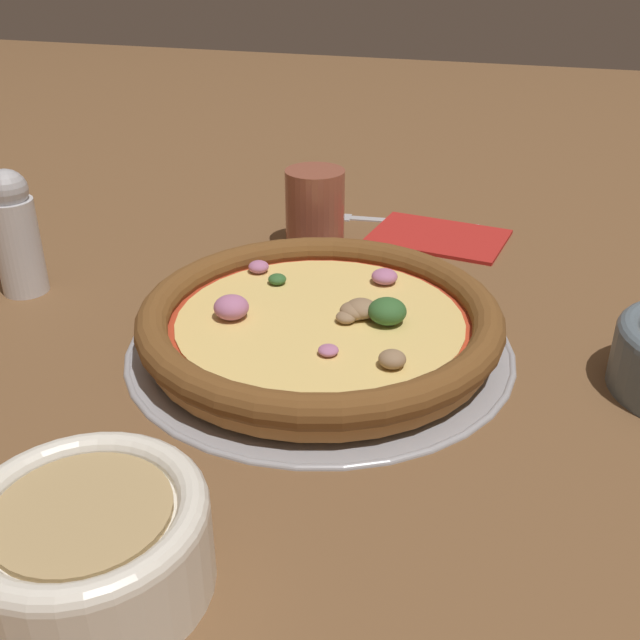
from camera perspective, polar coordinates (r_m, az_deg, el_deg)
The scene contains 8 objects.
ground_plane at distance 0.64m, azimuth 0.00°, elevation -2.07°, with size 3.00×3.00×0.00m, color brown.
pizza_tray at distance 0.64m, azimuth 0.00°, elevation -1.82°, with size 0.33×0.33×0.01m.
pizza at distance 0.63m, azimuth 0.02°, elevation -0.06°, with size 0.31×0.31×0.04m.
bowl_near at distance 0.43m, azimuth -17.28°, elevation -15.73°, with size 0.13×0.13×0.06m.
drinking_cup at distance 0.83m, azimuth -0.38°, elevation 8.45°, with size 0.06×0.06×0.09m.
napkin at distance 0.87m, azimuth 9.01°, elevation 6.40°, with size 0.16×0.12×0.01m.
fork at distance 0.92m, azimuth 5.00°, elevation 7.63°, with size 0.20×0.04×0.00m.
pepper_shaker at distance 0.77m, azimuth -22.20°, elevation 6.17°, with size 0.04×0.04×0.12m.
Camera 1 is at (0.16, -0.53, 0.32)m, focal length 42.00 mm.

